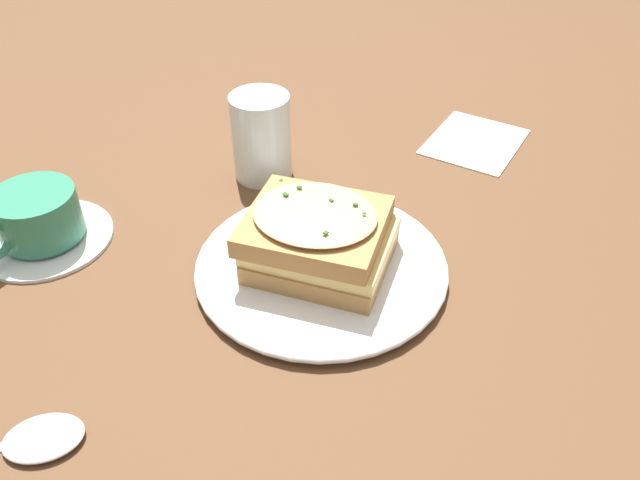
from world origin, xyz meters
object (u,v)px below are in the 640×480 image
sandwich (318,237)px  teacup_with_saucer (39,221)px  water_glass (262,137)px  napkin (475,141)px  spoon (30,440)px  dinner_plate (320,265)px

sandwich → teacup_with_saucer: bearing=115.2°
water_glass → napkin: water_glass is taller
spoon → napkin: (0.62, -0.09, -0.00)m
dinner_plate → napkin: dinner_plate is taller
teacup_with_saucer → dinner_plate: bearing=109.7°
dinner_plate → napkin: 0.33m
sandwich → napkin: size_ratio=1.19×
dinner_plate → water_glass: size_ratio=2.43×
sandwich → water_glass: (0.11, 0.16, 0.01)m
sandwich → napkin: sandwich is taller
sandwich → teacup_with_saucer: sandwich is taller
teacup_with_saucer → spoon: (-0.16, -0.20, -0.02)m
teacup_with_saucer → spoon: size_ratio=1.00×
napkin → spoon: bearing=171.6°
water_glass → spoon: (-0.40, -0.09, -0.05)m
sandwich → spoon: bearing=166.9°
water_glass → sandwich: bearing=-124.8°
dinner_plate → spoon: dinner_plate is taller
napkin → water_glass: bearing=140.3°
napkin → dinner_plate: bearing=175.9°
teacup_with_saucer → napkin: size_ratio=1.06×
water_glass → spoon: 0.41m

